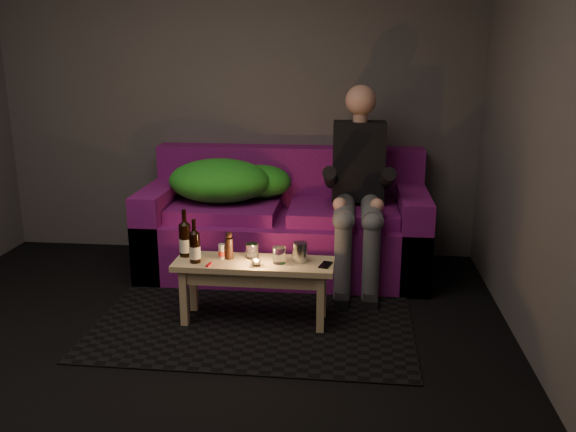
% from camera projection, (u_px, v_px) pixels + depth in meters
% --- Properties ---
extents(floor, '(4.50, 4.50, 0.00)m').
position_uv_depth(floor, '(163.00, 383.00, 3.24)').
color(floor, black).
rests_on(floor, ground).
extents(room, '(4.50, 4.50, 4.50)m').
position_uv_depth(room, '(172.00, 63.00, 3.25)').
color(room, silver).
rests_on(room, ground).
extents(rug, '(2.04, 1.49, 0.01)m').
position_uv_depth(rug, '(256.00, 317.00, 4.01)').
color(rug, black).
rests_on(rug, floor).
extents(sofa, '(2.18, 0.98, 0.94)m').
position_uv_depth(sofa, '(285.00, 227.00, 4.85)').
color(sofa, '#620E6B').
rests_on(sofa, floor).
extents(green_blanket, '(0.96, 0.65, 0.33)m').
position_uv_depth(green_blanket, '(227.00, 181.00, 4.79)').
color(green_blanket, '#188422').
rests_on(green_blanket, sofa).
extents(person, '(0.39, 0.91, 1.46)m').
position_uv_depth(person, '(358.00, 183.00, 4.51)').
color(person, black).
rests_on(person, sofa).
extents(coffee_table, '(1.02, 0.33, 0.41)m').
position_uv_depth(coffee_table, '(254.00, 272.00, 3.88)').
color(coffee_table, tan).
rests_on(coffee_table, rug).
extents(beer_bottle_a, '(0.08, 0.08, 0.31)m').
position_uv_depth(beer_bottle_a, '(185.00, 239.00, 3.92)').
color(beer_bottle_a, black).
rests_on(beer_bottle_a, coffee_table).
extents(beer_bottle_b, '(0.07, 0.07, 0.28)m').
position_uv_depth(beer_bottle_b, '(195.00, 247.00, 3.81)').
color(beer_bottle_b, black).
rests_on(beer_bottle_b, coffee_table).
extents(salt_shaker, '(0.05, 0.05, 0.09)m').
position_uv_depth(salt_shaker, '(222.00, 251.00, 3.90)').
color(salt_shaker, silver).
rests_on(salt_shaker, coffee_table).
extents(pepper_mill, '(0.05, 0.05, 0.14)m').
position_uv_depth(pepper_mill, '(229.00, 248.00, 3.89)').
color(pepper_mill, black).
rests_on(pepper_mill, coffee_table).
extents(tumbler_back, '(0.10, 0.10, 0.10)m').
position_uv_depth(tumbler_back, '(252.00, 251.00, 3.91)').
color(tumbler_back, white).
rests_on(tumbler_back, coffee_table).
extents(tealight, '(0.05, 0.05, 0.04)m').
position_uv_depth(tealight, '(256.00, 262.00, 3.78)').
color(tealight, white).
rests_on(tealight, coffee_table).
extents(tumbler_front, '(0.10, 0.10, 0.10)m').
position_uv_depth(tumbler_front, '(279.00, 255.00, 3.81)').
color(tumbler_front, white).
rests_on(tumbler_front, coffee_table).
extents(steel_cup, '(0.12, 0.12, 0.13)m').
position_uv_depth(steel_cup, '(300.00, 252.00, 3.84)').
color(steel_cup, '#AFB1B6').
rests_on(steel_cup, coffee_table).
extents(smartphone, '(0.09, 0.14, 0.01)m').
position_uv_depth(smartphone, '(326.00, 265.00, 3.78)').
color(smartphone, black).
rests_on(smartphone, coffee_table).
extents(red_lighter, '(0.03, 0.07, 0.01)m').
position_uv_depth(red_lighter, '(209.00, 265.00, 3.78)').
color(red_lighter, red).
rests_on(red_lighter, coffee_table).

